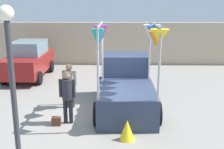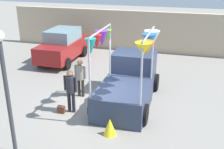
# 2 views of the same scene
# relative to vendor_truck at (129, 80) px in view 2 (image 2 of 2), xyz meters

# --- Properties ---
(ground_plane) EXTENTS (60.00, 60.00, 0.00)m
(ground_plane) POSITION_rel_vendor_truck_xyz_m (-0.86, -1.01, -0.93)
(ground_plane) COLOR gray
(vendor_truck) EXTENTS (2.44, 4.11, 3.15)m
(vendor_truck) POSITION_rel_vendor_truck_xyz_m (0.00, 0.00, 0.00)
(vendor_truck) COLOR #2D3851
(vendor_truck) RESTS_ON ground
(parked_car) EXTENTS (1.88, 4.00, 1.88)m
(parked_car) POSITION_rel_vendor_truck_xyz_m (-4.88, 4.04, 0.01)
(parked_car) COLOR maroon
(parked_car) RESTS_ON ground
(person_customer) EXTENTS (0.53, 0.34, 1.72)m
(person_customer) POSITION_rel_vendor_truck_xyz_m (-1.91, -1.57, 0.11)
(person_customer) COLOR black
(person_customer) RESTS_ON ground
(person_vendor) EXTENTS (0.53, 0.34, 1.65)m
(person_vendor) POSITION_rel_vendor_truck_xyz_m (-2.08, -0.16, 0.06)
(person_vendor) COLOR #2D2823
(person_vendor) RESTS_ON ground
(handbag) EXTENTS (0.28, 0.16, 0.28)m
(handbag) POSITION_rel_vendor_truck_xyz_m (-2.26, -1.77, -0.79)
(handbag) COLOR #592D1E
(handbag) RESTS_ON ground
(street_lamp) EXTENTS (0.32, 0.32, 3.76)m
(street_lamp) POSITION_rel_vendor_truck_xyz_m (-2.54, -4.37, 1.54)
(street_lamp) COLOR #333338
(street_lamp) RESTS_ON ground
(brick_boundary_wall) EXTENTS (18.00, 0.36, 2.60)m
(brick_boundary_wall) POSITION_rel_vendor_truck_xyz_m (-0.86, 7.41, 0.37)
(brick_boundary_wall) COLOR tan
(brick_boundary_wall) RESTS_ON ground
(folded_kite_bundle_sunflower) EXTENTS (0.47, 0.47, 0.60)m
(folded_kite_bundle_sunflower) POSITION_rel_vendor_truck_xyz_m (-0.05, -2.69, -0.63)
(folded_kite_bundle_sunflower) COLOR yellow
(folded_kite_bundle_sunflower) RESTS_ON ground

